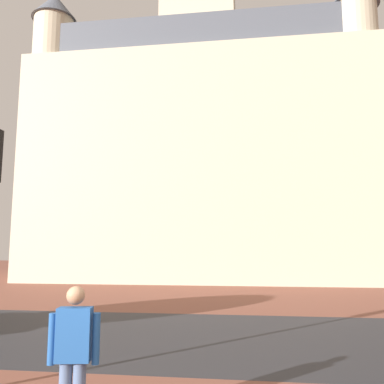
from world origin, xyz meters
The scene contains 4 objects.
ground_plane centered at (0.00, 10.00, 0.00)m, with size 120.00×120.00×0.00m, color brown.
street_asphalt_strip centered at (0.00, 7.07, 0.00)m, with size 120.00×6.81×0.00m, color #2D2D33.
landmark_building centered at (-1.66, 27.57, 10.51)m, with size 24.29×13.27×37.46m.
person_skater centered at (-0.35, 1.25, 0.96)m, with size 0.60×0.35×1.73m.
Camera 1 is at (1.73, -3.55, 2.17)m, focal length 38.15 mm.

